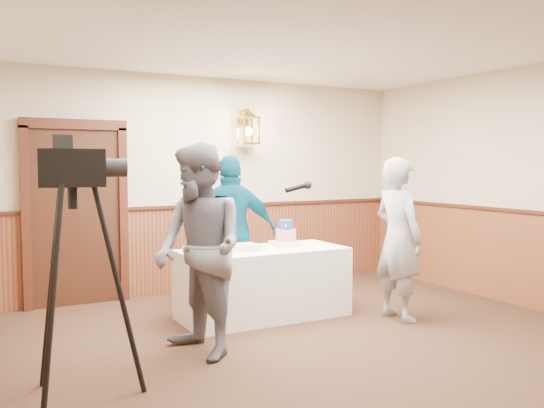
# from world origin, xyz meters

# --- Properties ---
(ground) EXTENTS (7.00, 7.00, 0.00)m
(ground) POSITION_xyz_m (0.00, 0.00, 0.00)
(ground) COLOR black
(ground) RESTS_ON ground
(room_shell) EXTENTS (6.02, 7.02, 2.81)m
(room_shell) POSITION_xyz_m (-0.05, 0.45, 1.52)
(room_shell) COLOR #C6B094
(room_shell) RESTS_ON ground
(display_table) EXTENTS (1.80, 0.80, 0.75)m
(display_table) POSITION_xyz_m (0.08, 1.90, 0.38)
(display_table) COLOR white
(display_table) RESTS_ON ground
(tiered_cake) EXTENTS (0.30, 0.30, 0.29)m
(tiered_cake) POSITION_xyz_m (0.40, 1.97, 0.86)
(tiered_cake) COLOR #FFF0C4
(tiered_cake) RESTS_ON display_table
(sheet_cake_yellow) EXTENTS (0.34, 0.27, 0.07)m
(sheet_cake_yellow) POSITION_xyz_m (-0.18, 1.89, 0.78)
(sheet_cake_yellow) COLOR #D8BD81
(sheet_cake_yellow) RESTS_ON display_table
(sheet_cake_green) EXTENTS (0.32, 0.28, 0.07)m
(sheet_cake_green) POSITION_xyz_m (-0.61, 2.02, 0.78)
(sheet_cake_green) COLOR #B0D596
(sheet_cake_green) RESTS_ON display_table
(interviewer) EXTENTS (1.60, 1.01, 1.86)m
(interviewer) POSITION_xyz_m (-0.99, 1.03, 0.93)
(interviewer) COLOR slate
(interviewer) RESTS_ON ground
(baker) EXTENTS (0.45, 0.66, 1.74)m
(baker) POSITION_xyz_m (1.31, 1.14, 0.87)
(baker) COLOR #97979D
(baker) RESTS_ON ground
(assistant_p) EXTENTS (1.12, 0.70, 1.77)m
(assistant_p) POSITION_xyz_m (-0.06, 2.41, 0.89)
(assistant_p) COLOR #054155
(assistant_p) RESTS_ON ground
(tv_camera_rig) EXTENTS (0.70, 0.65, 1.77)m
(tv_camera_rig) POSITION_xyz_m (-2.11, 0.53, 0.80)
(tv_camera_rig) COLOR black
(tv_camera_rig) RESTS_ON ground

